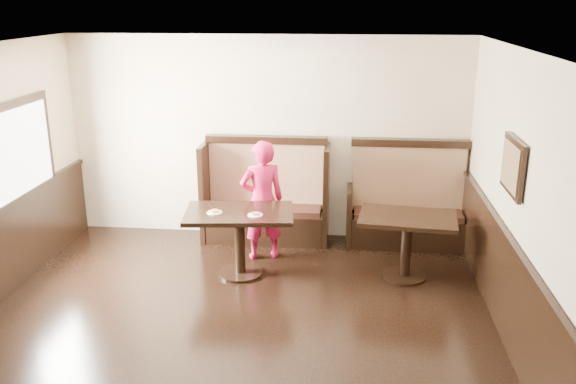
# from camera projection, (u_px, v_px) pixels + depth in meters

# --- Properties ---
(ground) EXTENTS (7.00, 7.00, 0.00)m
(ground) POSITION_uv_depth(u_px,v_px,m) (218.00, 374.00, 5.53)
(ground) COLOR black
(ground) RESTS_ON ground
(room_shell) EXTENTS (7.00, 7.00, 7.00)m
(room_shell) POSITION_uv_depth(u_px,v_px,m) (190.00, 292.00, 5.62)
(room_shell) COLOR beige
(room_shell) RESTS_ON ground
(booth_main) EXTENTS (1.75, 0.72, 1.45)m
(booth_main) POSITION_uv_depth(u_px,v_px,m) (266.00, 203.00, 8.49)
(booth_main) COLOR black
(booth_main) RESTS_ON ground
(booth_neighbor) EXTENTS (1.65, 0.72, 1.45)m
(booth_neighbor) POSITION_uv_depth(u_px,v_px,m) (407.00, 211.00, 8.32)
(booth_neighbor) COLOR black
(booth_neighbor) RESTS_ON ground
(table_main) EXTENTS (1.36, 0.94, 0.82)m
(table_main) POSITION_uv_depth(u_px,v_px,m) (239.00, 226.00, 7.34)
(table_main) COLOR black
(table_main) RESTS_ON ground
(table_neighbor) EXTENTS (1.21, 0.87, 0.79)m
(table_neighbor) POSITION_uv_depth(u_px,v_px,m) (407.00, 232.00, 7.27)
(table_neighbor) COLOR black
(table_neighbor) RESTS_ON ground
(child) EXTENTS (0.67, 0.56, 1.57)m
(child) POSITION_uv_depth(u_px,v_px,m) (262.00, 200.00, 7.79)
(child) COLOR #CD1549
(child) RESTS_ON ground
(pizza_plate_left) EXTENTS (0.19, 0.19, 0.03)m
(pizza_plate_left) POSITION_uv_depth(u_px,v_px,m) (215.00, 212.00, 7.23)
(pizza_plate_left) COLOR white
(pizza_plate_left) RESTS_ON table_main
(pizza_plate_right) EXTENTS (0.18, 0.18, 0.03)m
(pizza_plate_right) POSITION_uv_depth(u_px,v_px,m) (255.00, 214.00, 7.15)
(pizza_plate_right) COLOR white
(pizza_plate_right) RESTS_ON table_main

